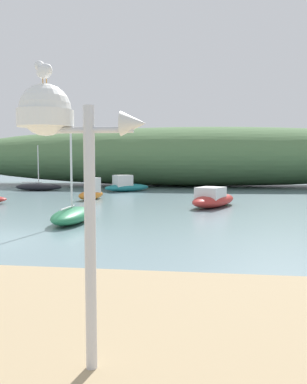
% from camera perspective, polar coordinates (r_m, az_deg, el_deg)
% --- Properties ---
extents(distant_hill, '(51.68, 11.56, 5.61)m').
position_cam_1_polar(distant_hill, '(39.13, 5.37, 5.01)').
color(distant_hill, '#517547').
rests_on(distant_hill, ground).
extents(mast_structure, '(1.36, 0.59, 3.04)m').
position_cam_1_polar(mast_structure, '(4.38, -13.41, 8.31)').
color(mast_structure, silver).
rests_on(mast_structure, beach_sand).
extents(seagull_on_radar, '(0.32, 0.30, 0.26)m').
position_cam_1_polar(seagull_on_radar, '(4.53, -15.28, 16.32)').
color(seagull_on_radar, orange).
rests_on(seagull_on_radar, mast_structure).
extents(sailboat_off_point, '(3.83, 1.65, 3.64)m').
position_cam_1_polar(sailboat_off_point, '(33.66, -15.93, 0.72)').
color(sailboat_off_point, black).
rests_on(sailboat_off_point, ground).
extents(sailboat_inner_mooring, '(1.28, 3.29, 4.01)m').
position_cam_1_polar(sailboat_inner_mooring, '(15.97, -11.45, -3.23)').
color(sailboat_inner_mooring, '#287A4C').
rests_on(sailboat_inner_mooring, ground).
extents(motorboat_far_right, '(3.04, 4.42, 1.06)m').
position_cam_1_polar(motorboat_far_right, '(21.31, 8.42, -0.97)').
color(motorboat_far_right, '#B72D28').
rests_on(motorboat_far_right, ground).
extents(motorboat_west_reach, '(1.45, 2.58, 1.36)m').
position_cam_1_polar(motorboat_west_reach, '(25.34, -8.74, 0.01)').
color(motorboat_west_reach, orange).
rests_on(motorboat_west_reach, ground).
extents(motorboat_centre_water, '(3.78, 3.35, 1.30)m').
position_cam_1_polar(motorboat_centre_water, '(31.68, -3.94, 0.91)').
color(motorboat_centre_water, teal).
rests_on(motorboat_centre_water, ground).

